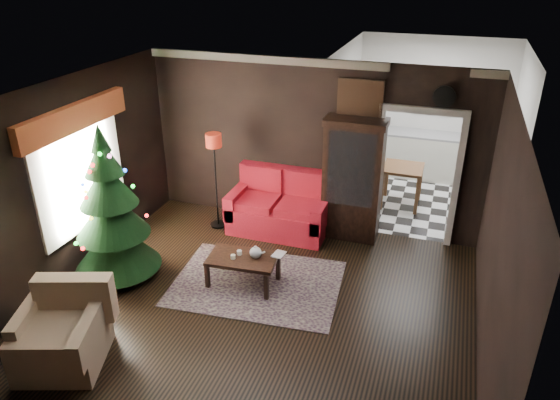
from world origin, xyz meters
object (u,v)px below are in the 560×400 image
(christmas_tree, at_px, (111,209))
(wall_clock, at_px, (444,97))
(teapot, at_px, (256,252))
(curio_cabinet, at_px, (353,182))
(armchair, at_px, (59,329))
(loveseat, at_px, (279,203))
(kitchen_table, at_px, (401,186))
(coffee_table, at_px, (243,270))
(floor_lamp, at_px, (216,181))

(christmas_tree, distance_m, wall_clock, 4.95)
(wall_clock, bearing_deg, teapot, -137.12)
(curio_cabinet, relative_size, armchair, 1.99)
(loveseat, bearing_deg, kitchen_table, 42.51)
(coffee_table, bearing_deg, kitchen_table, 61.57)
(coffee_table, bearing_deg, teapot, 12.43)
(loveseat, xyz_separation_m, curio_cabinet, (1.15, 0.22, 0.45))
(armchair, relative_size, wall_clock, 2.98)
(curio_cabinet, xyz_separation_m, christmas_tree, (-2.93, -2.20, 0.10))
(teapot, xyz_separation_m, kitchen_table, (1.60, 3.25, -0.15))
(curio_cabinet, relative_size, floor_lamp, 1.16)
(loveseat, distance_m, floor_lamp, 1.11)
(teapot, bearing_deg, loveseat, 97.04)
(loveseat, xyz_separation_m, kitchen_table, (1.80, 1.65, -0.12))
(armchair, distance_m, teapot, 2.62)
(wall_clock, bearing_deg, armchair, -131.74)
(floor_lamp, xyz_separation_m, coffee_table, (1.06, -1.45, -0.60))
(curio_cabinet, xyz_separation_m, armchair, (-2.48, -3.94, -0.49))
(loveseat, relative_size, coffee_table, 1.80)
(coffee_table, height_order, teapot, teapot)
(loveseat, xyz_separation_m, armchair, (-1.33, -3.72, -0.04))
(loveseat, bearing_deg, teapot, -82.96)
(teapot, bearing_deg, armchair, -125.71)
(wall_clock, bearing_deg, floor_lamp, -170.15)
(curio_cabinet, xyz_separation_m, coffee_table, (-1.13, -1.86, -0.72))
(curio_cabinet, bearing_deg, coffee_table, -121.31)
(teapot, distance_m, kitchen_table, 3.63)
(christmas_tree, bearing_deg, kitchen_table, 45.43)
(floor_lamp, relative_size, wall_clock, 5.13)
(coffee_table, height_order, wall_clock, wall_clock)
(curio_cabinet, height_order, coffee_table, curio_cabinet)
(floor_lamp, bearing_deg, kitchen_table, 32.93)
(christmas_tree, bearing_deg, floor_lamp, 67.58)
(wall_clock, bearing_deg, curio_cabinet, -171.47)
(teapot, bearing_deg, coffee_table, -167.57)
(curio_cabinet, relative_size, wall_clock, 5.94)
(armchair, bearing_deg, floor_lamp, 66.44)
(curio_cabinet, distance_m, christmas_tree, 3.66)
(loveseat, xyz_separation_m, teapot, (0.20, -1.60, 0.03))
(floor_lamp, xyz_separation_m, wall_clock, (3.39, 0.59, 1.55))
(floor_lamp, bearing_deg, armchair, -94.71)
(loveseat, bearing_deg, christmas_tree, -131.90)
(christmas_tree, bearing_deg, curio_cabinet, 36.94)
(floor_lamp, relative_size, christmas_tree, 0.71)
(teapot, bearing_deg, kitchen_table, 63.75)
(loveseat, height_order, coffee_table, loveseat)
(armchair, height_order, coffee_table, armchair)
(loveseat, distance_m, wall_clock, 3.04)
(armchair, bearing_deg, kitchen_table, 40.94)
(curio_cabinet, bearing_deg, kitchen_table, 65.56)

